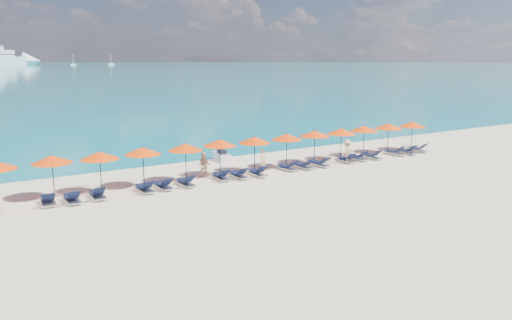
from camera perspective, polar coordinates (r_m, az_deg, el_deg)
ground at (r=27.31m, az=3.36°, el=-3.53°), size 1400.00×1400.00×0.00m
sailboat_near at (r=605.29m, az=-20.15°, el=10.24°), size 6.04×2.01×11.08m
sailboat_far at (r=613.98m, az=-16.24°, el=10.50°), size 6.50×2.17×11.93m
jetski at (r=35.52m, az=-4.00°, el=0.49°), size 1.12×2.20×0.75m
beachgoer_a at (r=31.60m, az=0.81°, el=-0.08°), size 0.62×0.50×1.47m
beachgoer_b at (r=30.06m, az=-5.90°, el=-0.62°), size 0.89×0.78×1.58m
beachgoer_c at (r=34.85m, az=10.37°, el=0.99°), size 1.16×0.74×1.66m
umbrella_2 at (r=27.57m, az=-22.31°, el=0.06°), size 2.10×2.10×2.28m
umbrella_3 at (r=27.81m, az=-17.44°, el=0.49°), size 2.10×2.10×2.28m
umbrella_4 at (r=28.57m, az=-12.82°, el=1.02°), size 2.10×2.10×2.28m
umbrella_5 at (r=29.39m, az=-8.07°, el=1.48°), size 2.10×2.10×2.28m
umbrella_6 at (r=30.66m, az=-4.17°, el=1.98°), size 2.10×2.10×2.28m
umbrella_7 at (r=31.62m, az=-0.17°, el=2.30°), size 2.10×2.10×2.28m
umbrella_8 at (r=32.98m, az=3.54°, el=2.66°), size 2.10×2.10×2.28m
umbrella_9 at (r=34.63m, az=6.73°, el=3.02°), size 2.10×2.10×2.28m
umbrella_10 at (r=35.98m, az=9.73°, el=3.25°), size 2.10×2.10×2.28m
umbrella_11 at (r=37.76m, az=12.27°, el=3.54°), size 2.10×2.10×2.28m
umbrella_12 at (r=39.56m, az=14.92°, el=3.77°), size 2.10×2.10×2.28m
umbrella_13 at (r=41.21m, az=17.45°, el=3.92°), size 2.10×2.10×2.28m
lounger_3 at (r=26.71m, az=-22.68°, el=-4.25°), size 0.75×1.74×0.66m
lounger_4 at (r=26.63m, az=-20.29°, el=-4.11°), size 0.64×1.71×0.66m
lounger_5 at (r=27.00m, az=-17.68°, el=-3.73°), size 0.69×1.73×0.66m
lounger_6 at (r=27.59m, az=-12.62°, el=-3.14°), size 0.69×1.72×0.66m
lounger_7 at (r=28.03m, az=-10.55°, el=-2.82°), size 0.67×1.72×0.66m
lounger_8 at (r=28.49m, az=-8.08°, el=-2.50°), size 0.65×1.71×0.66m
lounger_9 at (r=29.70m, az=-4.05°, el=-1.84°), size 0.76×1.75×0.66m
lounger_10 at (r=30.07m, az=-2.02°, el=-1.65°), size 0.65×1.71×0.66m
lounger_11 at (r=30.61m, az=0.17°, el=-1.41°), size 0.68×1.72×0.66m
lounger_12 at (r=32.20m, az=3.60°, el=-0.79°), size 0.79×1.76×0.66m
lounger_13 at (r=32.75m, az=5.41°, el=-0.60°), size 0.73×1.74×0.66m
lounger_14 at (r=33.55m, az=7.26°, el=-0.35°), size 0.69×1.72×0.66m
lounger_15 at (r=35.14m, az=10.22°, el=0.09°), size 0.74×1.74×0.66m
lounger_16 at (r=36.04m, az=11.50°, el=0.33°), size 0.64×1.71×0.66m
lounger_17 at (r=36.74m, az=13.11°, el=0.47°), size 0.66×1.72×0.66m
lounger_18 at (r=38.70m, az=15.56°, el=0.89°), size 0.71×1.73×0.66m
lounger_19 at (r=39.37m, az=16.87°, el=1.00°), size 0.70×1.73×0.66m
lounger_20 at (r=40.47m, az=17.97°, el=1.20°), size 0.75×1.74×0.66m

